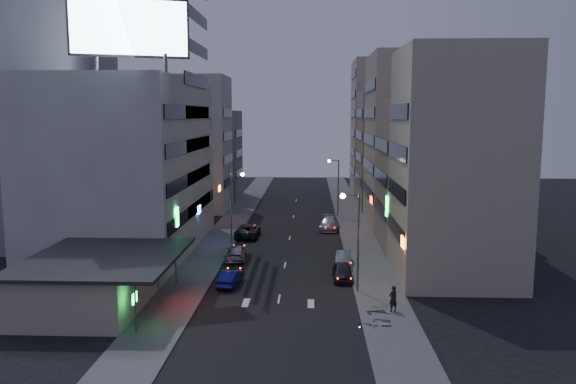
# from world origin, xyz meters

# --- Properties ---
(ground) EXTENTS (180.00, 180.00, 0.00)m
(ground) POSITION_xyz_m (0.00, 0.00, 0.00)
(ground) COLOR black
(ground) RESTS_ON ground
(sidewalk_left) EXTENTS (4.00, 120.00, 0.12)m
(sidewalk_left) POSITION_xyz_m (-8.00, 30.00, 0.06)
(sidewalk_left) COLOR #4C4C4F
(sidewalk_left) RESTS_ON ground
(sidewalk_right) EXTENTS (4.00, 120.00, 0.12)m
(sidewalk_right) POSITION_xyz_m (8.00, 30.00, 0.06)
(sidewalk_right) COLOR #4C4C4F
(sidewalk_right) RESTS_ON ground
(food_court) EXTENTS (11.00, 13.00, 3.88)m
(food_court) POSITION_xyz_m (-13.90, 2.00, 1.98)
(food_court) COLOR tan
(food_court) RESTS_ON ground
(white_building) EXTENTS (14.00, 24.00, 18.00)m
(white_building) POSITION_xyz_m (-17.00, 20.00, 9.00)
(white_building) COLOR beige
(white_building) RESTS_ON ground
(grey_tower) EXTENTS (10.00, 14.00, 34.00)m
(grey_tower) POSITION_xyz_m (-26.00, 23.00, 17.00)
(grey_tower) COLOR gray
(grey_tower) RESTS_ON ground
(shophouse_near) EXTENTS (10.00, 11.00, 20.00)m
(shophouse_near) POSITION_xyz_m (15.00, 10.50, 10.00)
(shophouse_near) COLOR tan
(shophouse_near) RESTS_ON ground
(shophouse_mid) EXTENTS (11.00, 12.00, 16.00)m
(shophouse_mid) POSITION_xyz_m (15.50, 22.00, 8.00)
(shophouse_mid) COLOR gray
(shophouse_mid) RESTS_ON ground
(shophouse_far) EXTENTS (10.00, 14.00, 22.00)m
(shophouse_far) POSITION_xyz_m (15.00, 35.00, 11.00)
(shophouse_far) COLOR tan
(shophouse_far) RESTS_ON ground
(far_left_a) EXTENTS (11.00, 10.00, 20.00)m
(far_left_a) POSITION_xyz_m (-15.50, 45.00, 10.00)
(far_left_a) COLOR beige
(far_left_a) RESTS_ON ground
(far_left_b) EXTENTS (12.00, 10.00, 15.00)m
(far_left_b) POSITION_xyz_m (-16.00, 58.00, 7.50)
(far_left_b) COLOR gray
(far_left_b) RESTS_ON ground
(far_right_a) EXTENTS (11.00, 12.00, 18.00)m
(far_right_a) POSITION_xyz_m (15.50, 50.00, 9.00)
(far_right_a) COLOR gray
(far_right_a) RESTS_ON ground
(far_right_b) EXTENTS (12.00, 12.00, 24.00)m
(far_right_b) POSITION_xyz_m (16.00, 64.00, 12.00)
(far_right_b) COLOR tan
(far_right_b) RESTS_ON ground
(billboard) EXTENTS (9.52, 3.75, 6.20)m
(billboard) POSITION_xyz_m (-12.99, 9.97, 21.66)
(billboard) COLOR #595B60
(billboard) RESTS_ON white_building
(street_lamp_right_near) EXTENTS (1.60, 0.44, 8.02)m
(street_lamp_right_near) POSITION_xyz_m (5.90, 6.00, 5.36)
(street_lamp_right_near) COLOR #595B60
(street_lamp_right_near) RESTS_ON sidewalk_right
(street_lamp_left) EXTENTS (1.60, 0.44, 8.02)m
(street_lamp_left) POSITION_xyz_m (-5.90, 22.00, 5.36)
(street_lamp_left) COLOR #595B60
(street_lamp_left) RESTS_ON sidewalk_left
(street_lamp_right_far) EXTENTS (1.60, 0.44, 8.02)m
(street_lamp_right_far) POSITION_xyz_m (5.90, 40.00, 5.36)
(street_lamp_right_far) COLOR #595B60
(street_lamp_right_far) RESTS_ON sidewalk_right
(parked_car_right_near) EXTENTS (1.75, 4.29, 1.46)m
(parked_car_right_near) POSITION_xyz_m (5.28, 9.47, 0.73)
(parked_car_right_near) COLOR #2A2A2F
(parked_car_right_near) RESTS_ON ground
(parked_car_right_mid) EXTENTS (1.76, 4.06, 1.30)m
(parked_car_right_mid) POSITION_xyz_m (5.60, 14.19, 0.65)
(parked_car_right_mid) COLOR gray
(parked_car_right_mid) RESTS_ON ground
(parked_car_left) EXTENTS (2.72, 5.71, 1.57)m
(parked_car_left) POSITION_xyz_m (-4.97, 26.30, 0.79)
(parked_car_left) COLOR #292A2E
(parked_car_left) RESTS_ON ground
(parked_car_right_far) EXTENTS (2.74, 5.65, 1.58)m
(parked_car_right_far) POSITION_xyz_m (4.80, 30.95, 0.79)
(parked_car_right_far) COLOR #A6A7AE
(parked_car_right_far) RESTS_ON ground
(road_car_blue) EXTENTS (1.92, 4.28, 1.36)m
(road_car_blue) POSITION_xyz_m (-4.32, 7.32, 0.68)
(road_car_blue) COLOR navy
(road_car_blue) RESTS_ON ground
(road_car_silver) EXTENTS (2.28, 5.11, 1.46)m
(road_car_silver) POSITION_xyz_m (-5.00, 15.92, 0.73)
(road_car_silver) COLOR #9C9EA4
(road_car_silver) RESTS_ON ground
(person) EXTENTS (0.84, 0.76, 1.93)m
(person) POSITION_xyz_m (8.48, 1.21, 1.09)
(person) COLOR black
(person) RESTS_ON sidewalk_right
(scooter_black_a) EXTENTS (1.00, 1.72, 1.00)m
(scooter_black_a) POSITION_xyz_m (7.10, -1.50, 0.62)
(scooter_black_a) COLOR black
(scooter_black_a) RESTS_ON sidewalk_right
(scooter_silver_a) EXTENTS (0.71, 1.92, 1.16)m
(scooter_silver_a) POSITION_xyz_m (7.94, -1.29, 0.70)
(scooter_silver_a) COLOR #AFB3B7
(scooter_silver_a) RESTS_ON sidewalk_right
(scooter_blue) EXTENTS (0.93, 1.80, 1.05)m
(scooter_blue) POSITION_xyz_m (8.09, -0.57, 0.64)
(scooter_blue) COLOR navy
(scooter_blue) RESTS_ON sidewalk_right
(scooter_black_b) EXTENTS (1.04, 2.08, 1.21)m
(scooter_black_b) POSITION_xyz_m (7.88, 1.42, 0.73)
(scooter_black_b) COLOR black
(scooter_black_b) RESTS_ON sidewalk_right
(scooter_silver_b) EXTENTS (0.89, 1.73, 1.01)m
(scooter_silver_b) POSITION_xyz_m (8.39, 1.05, 0.62)
(scooter_silver_b) COLOR #AFB3B7
(scooter_silver_b) RESTS_ON sidewalk_right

